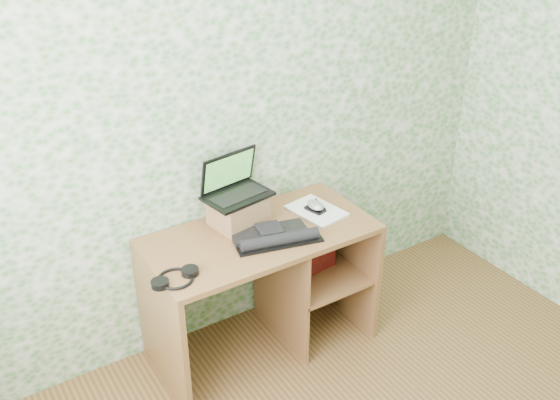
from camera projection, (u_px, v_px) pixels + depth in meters
wall_back at (228, 115)px, 3.19m from camera, size 3.50×0.00×3.50m
desk at (271, 268)px, 3.41m from camera, size 1.20×0.60×0.75m
riser at (238, 211)px, 3.27m from camera, size 0.30×0.26×0.16m
laptop at (234, 185)px, 3.24m from camera, size 0.37×0.29×0.22m
keyboard at (274, 236)px, 3.16m from camera, size 0.45×0.31×0.06m
headphones at (175, 278)px, 2.86m from camera, size 0.24×0.19×0.03m
notepad at (316, 211)px, 3.42m from camera, size 0.26×0.34×0.01m
mouse at (315, 207)px, 3.40m from camera, size 0.10×0.13×0.04m
pen at (320, 204)px, 3.46m from camera, size 0.03×0.13×0.01m
red_box at (313, 246)px, 3.48m from camera, size 0.29×0.12×0.33m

